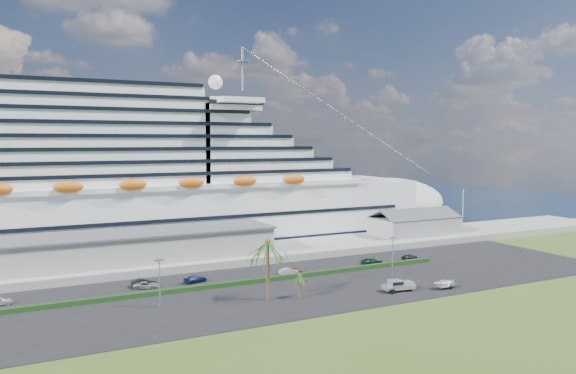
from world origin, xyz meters
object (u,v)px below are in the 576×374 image
cruise_ship (130,185)px  boat_trailer (446,283)px  pickup_truck (398,285)px  parked_car_3 (195,279)px

cruise_ship → boat_trailer: cruise_ship is taller
boat_trailer → pickup_truck: bearing=165.4°
cruise_ship → boat_trailer: size_ratio=32.61×
parked_car_3 → cruise_ship: bearing=-11.8°
cruise_ship → parked_car_3: size_ratio=39.69×
pickup_truck → boat_trailer: bearing=-14.6°
cruise_ship → pickup_truck: (35.61, -65.51, -15.40)m
parked_car_3 → pickup_truck: size_ratio=0.75×
pickup_truck → boat_trailer: pickup_truck is taller
parked_car_3 → pickup_truck: bearing=-143.5°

